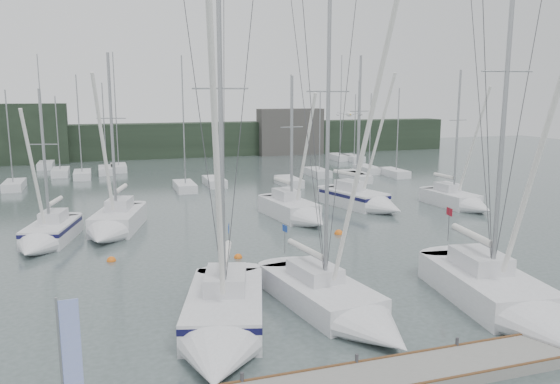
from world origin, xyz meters
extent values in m
plane|color=#404E4C|center=(0.00, 0.00, 0.00)|extent=(160.00, 160.00, 0.00)
cube|color=slate|center=(0.00, -5.00, 0.20)|extent=(24.00, 2.00, 0.40)
cube|color=black|center=(0.00, 62.00, 2.50)|extent=(90.00, 4.00, 5.00)
cube|color=black|center=(-20.00, 60.00, 4.00)|extent=(12.00, 3.00, 8.00)
cube|color=#413F3C|center=(18.00, 60.00, 3.50)|extent=(10.00, 3.00, 7.00)
cube|color=silver|center=(23.58, 49.46, 0.35)|extent=(1.80, 4.50, 0.90)
cylinder|color=#909397|center=(23.58, 48.96, 5.01)|extent=(0.12, 0.12, 8.43)
cube|color=silver|center=(-2.28, 33.18, 0.35)|extent=(1.80, 4.50, 0.90)
cylinder|color=#909397|center=(-2.28, 32.68, 6.82)|extent=(0.12, 0.12, 12.03)
cube|color=silver|center=(21.83, 35.01, 0.35)|extent=(1.80, 4.50, 0.90)
cylinder|color=#909397|center=(21.83, 34.51, 5.36)|extent=(0.12, 0.12, 9.12)
cube|color=silver|center=(-18.22, 39.20, 0.35)|extent=(1.80, 4.50, 0.90)
cylinder|color=#909397|center=(-18.22, 38.70, 5.25)|extent=(0.12, 0.12, 8.90)
cube|color=silver|center=(16.14, 33.22, 0.35)|extent=(1.80, 4.50, 0.90)
cylinder|color=#909397|center=(16.14, 32.72, 4.94)|extent=(0.12, 0.12, 8.27)
cube|color=silver|center=(13.63, 37.97, 0.35)|extent=(1.80, 4.50, 0.90)
cylinder|color=#909397|center=(13.63, 37.47, 5.22)|extent=(0.12, 0.12, 8.85)
cube|color=silver|center=(-9.35, 47.49, 0.35)|extent=(1.80, 4.50, 0.90)
cylinder|color=#909397|center=(-9.35, 46.99, 5.67)|extent=(0.12, 0.12, 9.73)
cube|color=silver|center=(16.69, 34.63, 0.35)|extent=(1.80, 4.50, 0.90)
cylinder|color=#909397|center=(16.69, 34.13, 5.75)|extent=(0.12, 0.12, 9.90)
cube|color=silver|center=(22.14, 51.08, 0.35)|extent=(1.80, 4.50, 0.90)
cylinder|color=#909397|center=(22.14, 50.58, 7.65)|extent=(0.12, 0.12, 13.71)
cube|color=silver|center=(-14.42, 47.44, 0.35)|extent=(1.80, 4.50, 0.90)
cylinder|color=#909397|center=(-14.42, 46.94, 4.93)|extent=(0.12, 0.12, 8.26)
cube|color=silver|center=(-7.94, 49.14, 0.35)|extent=(1.80, 4.50, 0.90)
cylinder|color=#909397|center=(-7.94, 48.64, 7.44)|extent=(0.12, 0.12, 13.29)
cube|color=silver|center=(1.06, 35.15, 0.35)|extent=(1.80, 4.50, 0.90)
cylinder|color=#909397|center=(1.06, 34.65, 7.69)|extent=(0.12, 0.12, 13.78)
cube|color=silver|center=(-11.99, 44.58, 0.35)|extent=(1.80, 4.50, 0.90)
cylinder|color=#909397|center=(-11.99, 44.08, 6.07)|extent=(0.12, 0.12, 10.55)
cube|color=silver|center=(8.37, 32.83, 0.35)|extent=(1.80, 4.50, 0.90)
cylinder|color=#909397|center=(8.37, 32.33, 5.99)|extent=(0.12, 0.12, 10.38)
cube|color=silver|center=(-16.58, 54.58, 0.35)|extent=(1.80, 4.50, 0.90)
cylinder|color=#909397|center=(-16.58, 54.08, 7.41)|extent=(0.12, 0.12, 13.22)
cube|color=silver|center=(20.24, 38.56, 0.35)|extent=(1.80, 4.50, 0.90)
cylinder|color=#909397|center=(20.24, 38.06, 5.08)|extent=(0.12, 0.12, 8.55)
cube|color=silver|center=(-5.30, 1.51, 0.47)|extent=(4.70, 7.01, 1.58)
cone|color=silver|center=(-6.57, -2.89, 0.47)|extent=(3.69, 3.49, 3.05)
cube|color=silver|center=(-5.15, 2.02, 1.63)|extent=(2.32, 2.93, 0.74)
cylinder|color=#909397|center=(-5.43, 1.07, 8.17)|extent=(0.19, 0.19, 13.83)
cylinder|color=silver|center=(-4.94, 2.75, 2.57)|extent=(1.15, 3.10, 0.29)
cube|color=#100F3A|center=(-5.30, 1.51, 1.00)|extent=(4.73, 7.04, 0.26)
cube|color=#1B3B95|center=(-4.35, 4.80, 3.15)|extent=(0.18, 0.55, 0.38)
cube|color=silver|center=(-0.85, 2.04, 0.41)|extent=(3.88, 6.84, 1.38)
cone|color=silver|center=(-0.15, -2.52, 0.41)|extent=(3.32, 3.18, 2.94)
cube|color=silver|center=(-0.92, 2.50, 1.42)|extent=(1.99, 2.80, 0.64)
cylinder|color=#909397|center=(-0.78, 1.59, 8.06)|extent=(0.17, 0.17, 13.91)
cylinder|color=silver|center=(-1.04, 3.32, 2.25)|extent=(0.73, 3.16, 0.26)
cube|color=#1B3B95|center=(-1.37, 5.42, 2.75)|extent=(0.09, 0.49, 0.33)
cube|color=silver|center=(6.59, 0.20, 0.50)|extent=(4.29, 7.46, 1.67)
cone|color=silver|center=(5.88, -4.80, 0.50)|extent=(3.73, 3.46, 3.33)
cube|color=silver|center=(6.67, 0.75, 1.72)|extent=(2.21, 3.05, 0.78)
cylinder|color=#909397|center=(6.52, -0.30, 8.79)|extent=(0.20, 0.20, 14.91)
cylinder|color=silver|center=(6.79, 1.60, 2.72)|extent=(0.79, 3.46, 0.31)
cube|color=maroon|center=(7.12, 3.91, 3.33)|extent=(0.10, 0.60, 0.40)
cube|color=silver|center=(-13.13, 17.38, 0.44)|extent=(3.57, 5.47, 1.47)
cone|color=silver|center=(-13.98, 13.89, 0.44)|extent=(2.89, 2.67, 2.45)
cube|color=silver|center=(-13.02, 17.86, 1.52)|extent=(1.79, 2.27, 0.69)
cylinder|color=#909397|center=(-13.22, 17.03, 5.41)|extent=(0.18, 0.18, 8.47)
cylinder|color=silver|center=(-12.90, 18.36, 2.40)|extent=(0.85, 2.45, 0.27)
cube|color=#100F3A|center=(-13.13, 17.38, 0.93)|extent=(3.59, 5.49, 0.25)
cube|color=silver|center=(-8.97, 19.18, 0.49)|extent=(4.17, 6.11, 1.65)
cone|color=silver|center=(-10.06, 15.36, 0.49)|extent=(3.30, 3.05, 2.75)
cube|color=silver|center=(-8.82, 19.71, 1.70)|extent=(2.07, 2.56, 0.77)
cylinder|color=#909397|center=(-9.08, 18.79, 6.65)|extent=(0.20, 0.20, 10.67)
cylinder|color=silver|center=(-8.66, 20.25, 2.69)|extent=(1.04, 2.70, 0.31)
cube|color=silver|center=(3.60, 19.05, 0.49)|extent=(3.36, 5.75, 1.63)
cone|color=silver|center=(4.15, 15.21, 0.49)|extent=(2.92, 2.68, 2.61)
cube|color=silver|center=(3.53, 19.59, 1.69)|extent=(1.73, 2.36, 0.76)
cylinder|color=#909397|center=(3.66, 18.67, 5.97)|extent=(0.20, 0.20, 9.32)
cylinder|color=silver|center=(3.45, 20.13, 2.67)|extent=(0.68, 2.67, 0.31)
cube|color=silver|center=(10.15, 21.29, 0.49)|extent=(4.33, 6.34, 1.65)
cone|color=silver|center=(11.28, 17.32, 0.49)|extent=(3.43, 3.17, 2.85)
cube|color=silver|center=(9.99, 21.82, 1.70)|extent=(2.15, 2.65, 0.77)
cylinder|color=#909397|center=(10.26, 20.89, 6.82)|extent=(0.20, 0.20, 11.01)
cylinder|color=silver|center=(9.83, 22.40, 2.69)|extent=(1.07, 2.80, 0.31)
cube|color=#100F3A|center=(10.15, 21.29, 1.04)|extent=(4.36, 6.37, 0.27)
cube|color=silver|center=(17.97, 18.88, 0.44)|extent=(2.82, 5.16, 1.47)
cone|color=silver|center=(18.24, 15.32, 0.44)|extent=(2.61, 2.32, 2.46)
cube|color=silver|center=(17.93, 19.37, 1.52)|extent=(1.50, 2.09, 0.69)
cylinder|color=#909397|center=(18.00, 18.52, 6.20)|extent=(0.18, 0.18, 10.03)
cylinder|color=silver|center=(17.90, 19.88, 2.41)|extent=(0.46, 2.45, 0.27)
sphere|color=orange|center=(-2.65, 10.05, 0.00)|extent=(0.48, 0.48, 0.48)
sphere|color=orange|center=(5.12, 13.19, 0.00)|extent=(0.60, 0.60, 0.60)
sphere|color=orange|center=(-9.63, 11.70, 0.00)|extent=(0.52, 0.52, 0.52)
cylinder|color=#909397|center=(-11.16, -4.95, 2.28)|extent=(0.07, 0.07, 3.76)
cube|color=blue|center=(-10.87, -4.94, 2.81)|extent=(0.50, 0.05, 2.50)
ellipsoid|color=white|center=(0.35, 1.90, 8.49)|extent=(0.32, 0.49, 0.20)
cube|color=gray|center=(0.07, 1.96, 8.51)|extent=(0.47, 0.24, 0.11)
cube|color=gray|center=(0.62, 1.84, 8.51)|extent=(0.47, 0.24, 0.11)
camera|label=1|loc=(-9.82, -19.51, 9.39)|focal=35.00mm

